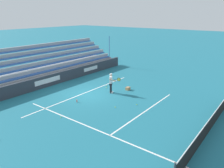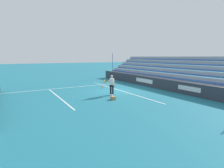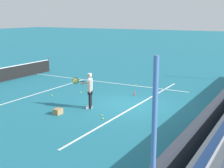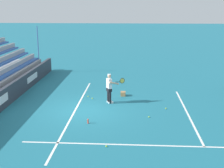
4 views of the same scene
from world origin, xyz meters
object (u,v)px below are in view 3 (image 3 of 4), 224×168
at_px(tennis_ball_far_right, 52,95).
at_px(tennis_ball_toward_net, 103,119).
at_px(tennis_player, 90,90).
at_px(tennis_ball_midcourt, 102,115).
at_px(ball_box_cardboard, 58,111).
at_px(tennis_ball_by_box, 81,92).
at_px(water_bottle, 134,94).
at_px(tennis_ball_on_baseline, 136,84).

relative_size(tennis_ball_far_right, tennis_ball_toward_net, 1.00).
bearing_deg(tennis_player, tennis_ball_midcourt, -122.66).
bearing_deg(ball_box_cardboard, tennis_ball_far_right, 45.05).
bearing_deg(tennis_ball_far_right, ball_box_cardboard, -134.95).
height_order(tennis_ball_far_right, tennis_ball_toward_net, same).
bearing_deg(tennis_ball_midcourt, tennis_ball_toward_net, -143.04).
bearing_deg(tennis_ball_toward_net, tennis_ball_by_box, 46.37).
bearing_deg(tennis_ball_toward_net, tennis_ball_midcourt, 36.96).
distance_m(tennis_ball_midcourt, tennis_ball_toward_net, 0.52).
relative_size(tennis_ball_midcourt, tennis_ball_by_box, 1.00).
xyz_separation_m(tennis_player, tennis_ball_midcourt, (-0.71, -1.11, -0.86)).
bearing_deg(tennis_ball_by_box, water_bottle, -71.44).
xyz_separation_m(tennis_ball_far_right, water_bottle, (2.38, -3.98, 0.08)).
xyz_separation_m(tennis_ball_on_baseline, tennis_ball_toward_net, (-6.93, -1.70, 0.00)).
bearing_deg(ball_box_cardboard, tennis_ball_midcourt, -66.69).
bearing_deg(tennis_ball_on_baseline, water_bottle, -156.49).
height_order(ball_box_cardboard, tennis_ball_on_baseline, ball_box_cardboard).
bearing_deg(water_bottle, tennis_ball_on_baseline, 23.51).
xyz_separation_m(ball_box_cardboard, tennis_ball_far_right, (2.42, 2.42, -0.10)).
bearing_deg(tennis_ball_toward_net, ball_box_cardboard, 99.99).
bearing_deg(tennis_ball_midcourt, water_bottle, 4.23).
bearing_deg(tennis_ball_far_right, tennis_ball_toward_net, -113.96).
relative_size(tennis_player, tennis_ball_far_right, 25.98).
distance_m(tennis_ball_far_right, tennis_ball_by_box, 1.71).
distance_m(ball_box_cardboard, water_bottle, 5.05).
height_order(ball_box_cardboard, water_bottle, ball_box_cardboard).
height_order(tennis_ball_far_right, tennis_ball_midcourt, same).
relative_size(ball_box_cardboard, tennis_ball_far_right, 6.06).
relative_size(tennis_player, tennis_ball_toward_net, 25.98).
xyz_separation_m(tennis_player, tennis_ball_far_right, (0.91, 3.16, -0.86)).
distance_m(tennis_ball_midcourt, water_bottle, 4.02).
bearing_deg(tennis_ball_by_box, ball_box_cardboard, -159.44).
height_order(tennis_ball_on_baseline, tennis_ball_midcourt, same).
height_order(tennis_ball_far_right, tennis_ball_on_baseline, same).
distance_m(ball_box_cardboard, tennis_ball_by_box, 4.06).
distance_m(tennis_player, water_bottle, 3.48).
bearing_deg(tennis_ball_by_box, tennis_player, -136.66).
bearing_deg(tennis_player, water_bottle, -13.91).
relative_size(tennis_ball_far_right, tennis_ball_midcourt, 1.00).
bearing_deg(tennis_ball_by_box, tennis_ball_on_baseline, -28.31).
relative_size(ball_box_cardboard, tennis_ball_by_box, 6.06).
distance_m(ball_box_cardboard, tennis_ball_toward_net, 2.20).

